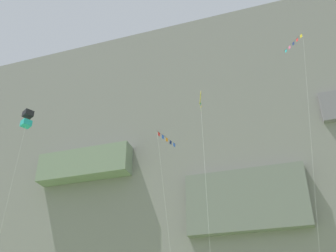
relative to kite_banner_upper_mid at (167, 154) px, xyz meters
name	(u,v)px	position (x,y,z in m)	size (l,w,h in m)	color
cliff_face	(252,179)	(6.19, 27.29, 7.01)	(180.00, 24.15, 58.01)	slate
kite_banner_upper_mid	(167,154)	(0.00, 0.00, 0.00)	(3.23, 5.20, 24.33)	black
kite_box_high_left	(27,119)	(-14.22, -6.88, 3.33)	(1.58, 2.82, 26.34)	black
kite_banner_upper_right	(298,74)	(15.25, -0.10, 7.45)	(3.66, 6.01, 34.75)	black
kite_diamond_upper_left	(201,107)	(6.00, -8.39, -0.08)	(1.24, 3.98, 23.91)	yellow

